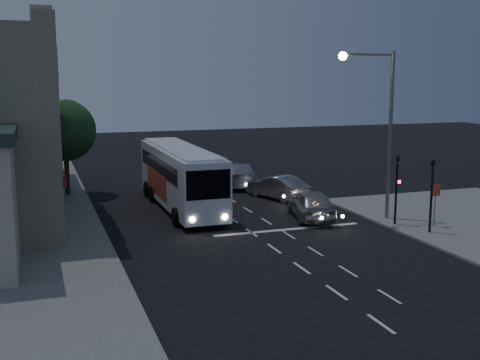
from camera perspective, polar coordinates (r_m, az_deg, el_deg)
name	(u,v)px	position (r m, az deg, el deg)	size (l,w,h in m)	color
ground	(266,243)	(28.68, 2.49, -5.99)	(120.00, 120.00, 0.00)	black
road_markings	(266,225)	(32.11, 2.47, -4.26)	(8.00, 30.55, 0.01)	silver
tour_bus	(180,175)	(35.85, -5.66, 0.44)	(2.85, 12.06, 3.69)	white
car_suv	(311,204)	(33.49, 6.75, -2.28)	(1.95, 4.84, 1.65)	#9E9E9E
car_sedan_a	(277,187)	(38.80, 3.57, -0.67)	(1.60, 4.59, 1.51)	#9C9C9C
car_sedan_b	(240,175)	(43.18, 0.03, 0.51)	(2.32, 5.71, 1.66)	#A19FAF
traffic_signal_main	(397,181)	(32.30, 14.65, -0.10)	(0.25, 0.35, 4.10)	black
traffic_signal_side	(432,187)	(31.12, 17.74, -0.62)	(0.18, 0.15, 4.10)	black
regulatory_sign	(436,198)	(32.62, 18.06, -1.65)	(0.45, 0.12, 2.20)	slate
streetlight	(380,116)	(32.97, 13.16, 5.95)	(3.32, 0.44, 9.00)	slate
street_tree	(65,128)	(40.86, -16.29, 4.78)	(4.00, 4.00, 6.20)	black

